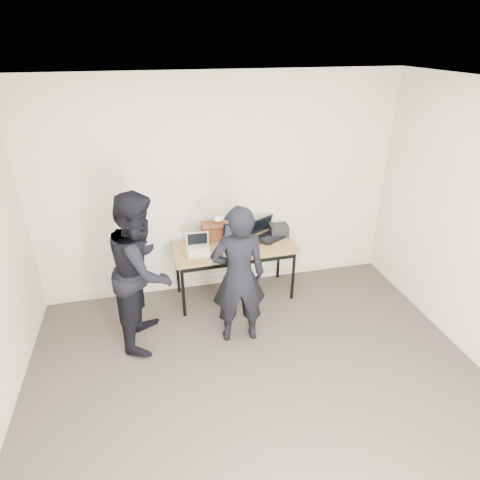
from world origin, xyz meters
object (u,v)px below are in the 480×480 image
object	(u,v)px
laptop_beige	(198,249)
person_observer	(142,270)
laptop_right	(267,233)
person_typist	(238,276)
leather_satchel	(216,231)
laptop_center	(240,241)
equipment_box	(279,230)
desk	(235,251)

from	to	relation	value
laptop_beige	person_observer	xyz separation A→B (m)	(-0.65, -0.49, 0.09)
laptop_beige	laptop_right	xyz separation A→B (m)	(0.91, 0.19, 0.01)
laptop_beige	person_typist	world-z (taller)	person_typist
leather_satchel	laptop_right	bearing A→B (deg)	-5.96
laptop_center	laptop_beige	bearing A→B (deg)	-179.08
laptop_center	leather_satchel	xyz separation A→B (m)	(-0.25, 0.23, 0.06)
laptop_right	equipment_box	size ratio (longest dim) A/B	1.97
laptop_beige	leather_satchel	distance (m)	0.39
leather_satchel	person_observer	distance (m)	1.19
leather_satchel	person_observer	size ratio (longest dim) A/B	0.21
laptop_center	person_observer	bearing A→B (deg)	-158.65
laptop_beige	leather_satchel	bearing A→B (deg)	47.17
laptop_beige	person_observer	size ratio (longest dim) A/B	0.17
laptop_right	person_observer	bearing A→B (deg)	176.19
desk	person_typist	size ratio (longest dim) A/B	0.96
laptop_center	laptop_right	xyz separation A→B (m)	(0.39, 0.16, -0.01)
desk	laptop_center	size ratio (longest dim) A/B	3.96
laptop_center	equipment_box	world-z (taller)	laptop_center
laptop_center	person_typist	size ratio (longest dim) A/B	0.24
equipment_box	person_observer	xyz separation A→B (m)	(-1.73, -0.72, 0.07)
person_observer	laptop_center	bearing A→B (deg)	-53.28
leather_satchel	person_typist	world-z (taller)	person_typist
laptop_beige	laptop_right	bearing A→B (deg)	14.75
laptop_right	person_observer	distance (m)	1.71
equipment_box	person_typist	world-z (taller)	person_typist
laptop_beige	person_typist	distance (m)	0.81
laptop_right	leather_satchel	bearing A→B (deg)	146.19
laptop_beige	equipment_box	world-z (taller)	laptop_beige
leather_satchel	laptop_beige	bearing A→B (deg)	-135.23
desk	leather_satchel	distance (m)	0.34
desk	person_typist	distance (m)	0.81
laptop_center	equipment_box	xyz separation A→B (m)	(0.56, 0.19, 0.00)
equipment_box	person_observer	world-z (taller)	person_observer
laptop_center	laptop_right	bearing A→B (deg)	19.20
leather_satchel	equipment_box	xyz separation A→B (m)	(0.81, -0.04, -0.06)
desk	equipment_box	xyz separation A→B (m)	(0.63, 0.19, 0.13)
laptop_right	person_typist	size ratio (longest dim) A/B	0.28
equipment_box	person_observer	distance (m)	1.88
leather_satchel	equipment_box	bearing A→B (deg)	-2.28
person_observer	laptop_right	bearing A→B (deg)	-53.81
laptop_center	laptop_right	distance (m)	0.42
person_observer	person_typist	bearing A→B (deg)	-92.41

